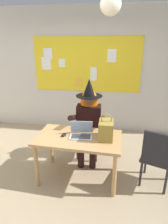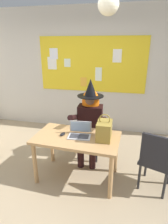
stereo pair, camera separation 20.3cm
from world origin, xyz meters
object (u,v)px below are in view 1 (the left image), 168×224
(chair_at_desk, at_px, (89,129))
(person_costumed, at_px, (89,117))
(desk_main, at_px, (78,143))
(computer_mouse, at_px, (64,135))
(chair_extra_corner, at_px, (157,156))
(handbag, at_px, (106,130))
(laptop, at_px, (81,133))

(chair_at_desk, distance_m, person_costumed, 0.31)
(desk_main, xyz_separation_m, computer_mouse, (-0.22, -0.00, 0.11))
(desk_main, height_order, chair_extra_corner, chair_extra_corner)
(computer_mouse, relative_size, chair_extra_corner, 0.11)
(person_costumed, bearing_deg, desk_main, -9.96)
(desk_main, xyz_separation_m, handbag, (0.39, 0.02, 0.23))
(desk_main, relative_size, laptop, 3.67)
(desk_main, xyz_separation_m, person_costumed, (0.08, 0.59, 0.19))
(desk_main, bearing_deg, computer_mouse, -178.72)
(computer_mouse, distance_m, handbag, 0.62)
(chair_at_desk, distance_m, handbag, 0.83)
(person_costumed, bearing_deg, handbag, 26.50)
(laptop, relative_size, handbag, 0.92)
(computer_mouse, height_order, chair_extra_corner, chair_extra_corner)
(desk_main, height_order, handbag, handbag)
(person_costumed, bearing_deg, laptop, -6.80)
(person_costumed, bearing_deg, chair_extra_corner, 56.45)
(chair_at_desk, relative_size, laptop, 2.64)
(desk_main, xyz_separation_m, laptop, (0.04, 0.04, 0.15))
(chair_at_desk, bearing_deg, chair_extra_corner, 57.57)
(person_costumed, height_order, handbag, person_costumed)
(chair_at_desk, distance_m, computer_mouse, 0.80)
(chair_at_desk, xyz_separation_m, handbag, (0.32, -0.69, 0.33))
(desk_main, relative_size, person_costumed, 0.88)
(person_costumed, bearing_deg, chair_at_desk, 176.59)
(person_costumed, height_order, laptop, person_costumed)
(laptop, xyz_separation_m, handbag, (0.36, -0.02, 0.09))
(chair_at_desk, bearing_deg, handbag, 27.76)
(desk_main, relative_size, computer_mouse, 12.22)
(laptop, distance_m, handbag, 0.37)
(computer_mouse, height_order, handbag, handbag)
(person_costumed, relative_size, laptop, 4.18)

